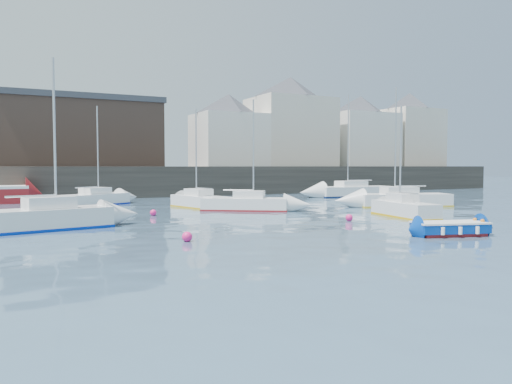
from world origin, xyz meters
name	(u,v)px	position (x,y,z in m)	size (l,w,h in m)	color
water	(396,246)	(0.00, 0.00, 0.00)	(220.00, 220.00, 0.00)	#2D4760
quay_wall	(154,181)	(0.00, 35.00, 1.50)	(90.00, 5.00, 3.00)	#28231E
land_strip	(118,178)	(0.00, 53.00, 1.40)	(90.00, 32.00, 2.80)	#28231E
bldg_east_a	(290,122)	(20.00, 42.00, 8.81)	(13.36, 13.36, 11.80)	beige
bldg_east_b	(360,131)	(31.00, 41.50, 7.87)	(11.88, 11.88, 9.95)	white
bldg_east_c	(409,130)	(40.00, 41.50, 8.37)	(11.14, 11.14, 10.95)	beige
bldg_east_d	(229,130)	(11.00, 41.50, 7.36)	(11.14, 11.14, 8.95)	white
warehouse	(80,133)	(-6.00, 43.00, 6.62)	(16.40, 10.40, 7.60)	#3D2D26
blue_dinghy	(450,228)	(4.08, 1.14, 0.34)	(3.46, 2.19, 0.61)	maroon
sailboat_a	(44,218)	(-11.73, 11.11, 0.58)	(6.58, 3.31, 8.19)	white
sailboat_b	(246,203)	(1.30, 16.20, 0.49)	(5.90, 4.84, 7.54)	white
sailboat_c	(404,208)	(7.96, 8.11, 0.51)	(2.47, 5.26, 6.66)	white
sailboat_d	(403,199)	(13.38, 14.05, 0.54)	(7.34, 4.19, 8.91)	white
sailboat_f	(200,201)	(-0.73, 19.58, 0.51)	(3.05, 5.79, 7.19)	white
sailboat_g	(354,191)	(17.68, 25.53, 0.57)	(8.09, 3.10, 10.04)	white
sailboat_h	(93,199)	(-7.37, 25.47, 0.50)	(6.11, 4.69, 7.69)	white
buoy_near	(187,241)	(-6.78, 4.65, 0.00)	(0.42, 0.42, 0.42)	#FA1F7A
buoy_mid	(349,221)	(3.70, 7.84, 0.00)	(0.40, 0.40, 0.40)	#FA1F7A
buoy_far	(153,216)	(-5.25, 15.64, 0.00)	(0.40, 0.40, 0.40)	#FA1F7A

